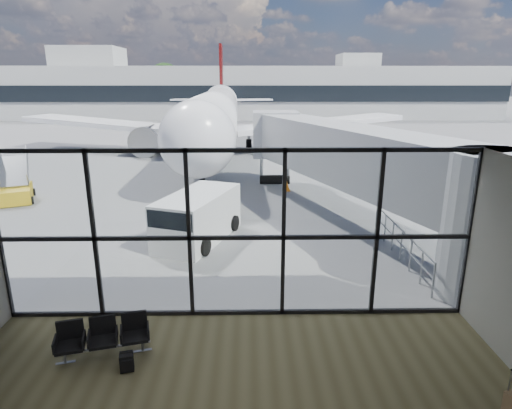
{
  "coord_description": "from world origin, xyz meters",
  "views": [
    {
      "loc": [
        0.32,
        -10.23,
        6.08
      ],
      "look_at": [
        0.55,
        3.0,
        2.2
      ],
      "focal_mm": 30.0,
      "sensor_mm": 36.0,
      "label": 1
    }
  ],
  "objects_px": {
    "service_van": "(197,217)",
    "belt_loader": "(206,153)",
    "mobile_stairs": "(16,191)",
    "backpack": "(127,363)",
    "airliner": "(215,114)",
    "seating_row": "(103,335)"
  },
  "relations": [
    {
      "from": "service_van",
      "to": "belt_loader",
      "type": "distance_m",
      "value": 16.82
    },
    {
      "from": "belt_loader",
      "to": "mobile_stairs",
      "type": "bearing_deg",
      "value": -111.72
    },
    {
      "from": "backpack",
      "to": "service_van",
      "type": "xyz_separation_m",
      "value": [
        0.63,
        7.86,
        0.74
      ]
    },
    {
      "from": "airliner",
      "to": "service_van",
      "type": "bearing_deg",
      "value": -88.98
    },
    {
      "from": "backpack",
      "to": "belt_loader",
      "type": "distance_m",
      "value": 24.64
    },
    {
      "from": "service_van",
      "to": "mobile_stairs",
      "type": "bearing_deg",
      "value": 170.02
    },
    {
      "from": "service_van",
      "to": "mobile_stairs",
      "type": "xyz_separation_m",
      "value": [
        -10.02,
        5.85,
        -0.45
      ]
    },
    {
      "from": "service_van",
      "to": "backpack",
      "type": "bearing_deg",
      "value": -74.31
    },
    {
      "from": "seating_row",
      "to": "mobile_stairs",
      "type": "distance_m",
      "value": 15.73
    },
    {
      "from": "belt_loader",
      "to": "service_van",
      "type": "bearing_deg",
      "value": -68.69
    },
    {
      "from": "mobile_stairs",
      "to": "belt_loader",
      "type": "bearing_deg",
      "value": 28.31
    },
    {
      "from": "airliner",
      "to": "mobile_stairs",
      "type": "xyz_separation_m",
      "value": [
        -9.08,
        -17.22,
        -2.61
      ]
    },
    {
      "from": "mobile_stairs",
      "to": "seating_row",
      "type": "bearing_deg",
      "value": -79.31
    },
    {
      "from": "airliner",
      "to": "mobile_stairs",
      "type": "bearing_deg",
      "value": -119.12
    },
    {
      "from": "service_van",
      "to": "mobile_stairs",
      "type": "relative_size",
      "value": 1.41
    },
    {
      "from": "seating_row",
      "to": "mobile_stairs",
      "type": "bearing_deg",
      "value": 109.29
    },
    {
      "from": "service_van",
      "to": "mobile_stairs",
      "type": "distance_m",
      "value": 11.61
    },
    {
      "from": "airliner",
      "to": "mobile_stairs",
      "type": "relative_size",
      "value": 12.02
    },
    {
      "from": "backpack",
      "to": "service_van",
      "type": "distance_m",
      "value": 7.92
    },
    {
      "from": "airliner",
      "to": "belt_loader",
      "type": "relative_size",
      "value": 8.72
    },
    {
      "from": "seating_row",
      "to": "belt_loader",
      "type": "xyz_separation_m",
      "value": [
        0.04,
        24.02,
        0.17
      ]
    },
    {
      "from": "backpack",
      "to": "mobile_stairs",
      "type": "bearing_deg",
      "value": 111.24
    }
  ]
}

